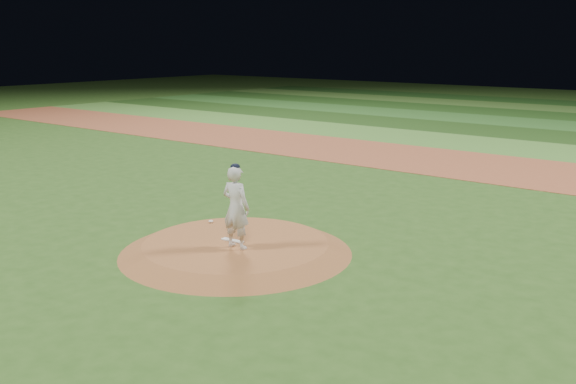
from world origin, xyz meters
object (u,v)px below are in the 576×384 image
at_px(pitchers_mound, 236,247).
at_px(pitcher_on_mound, 236,207).
at_px(pitching_rubber, 233,240).
at_px(rosin_bag, 211,221).

distance_m(pitchers_mound, pitcher_on_mound, 1.18).
bearing_deg(pitching_rubber, rosin_bag, 147.56).
relative_size(pitching_rubber, rosin_bag, 4.60).
relative_size(pitchers_mound, pitching_rubber, 9.32).
bearing_deg(pitchers_mound, pitching_rubber, 174.45).
bearing_deg(pitchers_mound, pitcher_on_mound, -44.78).
height_order(pitching_rubber, pitcher_on_mound, pitcher_on_mound).
bearing_deg(pitching_rubber, pitcher_on_mound, -41.21).
relative_size(rosin_bag, pitcher_on_mound, 0.06).
height_order(pitching_rubber, rosin_bag, rosin_bag).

